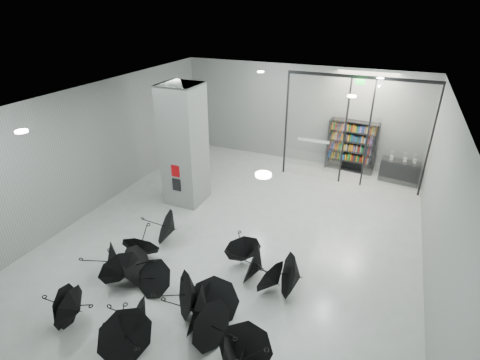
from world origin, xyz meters
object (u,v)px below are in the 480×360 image
at_px(bookshelf, 352,146).
at_px(shop_counter, 400,171).
at_px(column, 184,146).
at_px(umbrella_cluster, 182,294).

distance_m(bookshelf, shop_counter, 2.04).
bearing_deg(shop_counter, bookshelf, 175.14).
distance_m(column, shop_counter, 8.16).
relative_size(column, shop_counter, 2.83).
bearing_deg(column, shop_counter, 33.18).
distance_m(column, umbrella_cluster, 5.26).
height_order(shop_counter, umbrella_cluster, umbrella_cluster).
height_order(bookshelf, shop_counter, bookshelf).
height_order(column, bookshelf, column).
distance_m(shop_counter, umbrella_cluster, 9.72).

